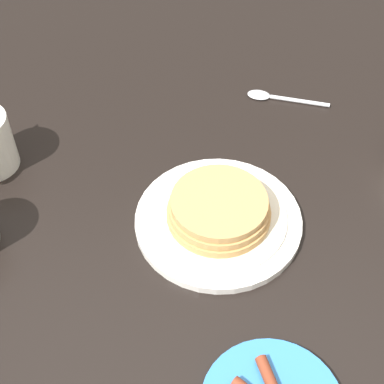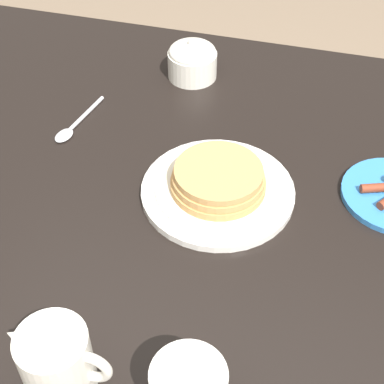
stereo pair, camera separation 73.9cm
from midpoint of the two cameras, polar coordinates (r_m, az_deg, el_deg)
dining_table at (r=0.90m, az=-16.78°, el=-17.87°), size 1.36×0.96×0.77m
pancake_plate at (r=0.78m, az=-17.76°, el=-12.59°), size 0.24×0.24×0.05m
creamer_pitcher at (r=0.74m, az=-41.36°, el=-29.91°), size 0.12×0.08×0.10m
sugar_bowl at (r=0.99m, az=-16.01°, el=4.14°), size 0.09×0.09×0.08m
spoon at (r=0.98m, az=-29.41°, el=-3.91°), size 0.04×0.14×0.01m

